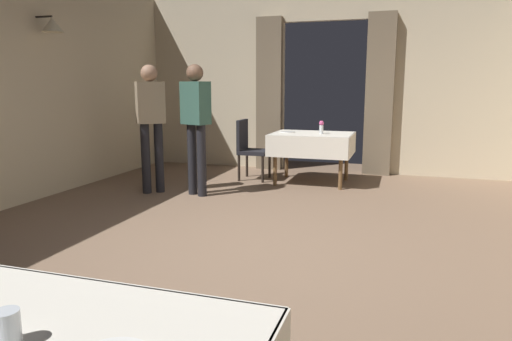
% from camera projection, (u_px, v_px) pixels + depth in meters
% --- Properties ---
extents(ground, '(10.08, 10.08, 0.00)m').
position_uv_depth(ground, '(243.00, 250.00, 4.12)').
color(ground, '#7A604C').
extents(wall_back, '(6.40, 0.27, 3.00)m').
position_uv_depth(wall_back, '(324.00, 81.00, 7.77)').
color(wall_back, beige).
rests_on(wall_back, ground).
extents(dining_table_mid, '(1.19, 0.94, 0.75)m').
position_uv_depth(dining_table_mid, '(312.00, 141.00, 6.89)').
color(dining_table_mid, brown).
rests_on(dining_table_mid, ground).
extents(chair_mid_left, '(0.44, 0.44, 0.93)m').
position_uv_depth(chair_mid_left, '(249.00, 147.00, 7.18)').
color(chair_mid_left, black).
rests_on(chair_mid_left, ground).
extents(glass_near_b, '(0.07, 0.07, 0.10)m').
position_uv_depth(glass_near_b, '(7.00, 327.00, 1.25)').
color(glass_near_b, silver).
rests_on(glass_near_b, dining_table_near).
extents(flower_vase_mid, '(0.07, 0.07, 0.19)m').
position_uv_depth(flower_vase_mid, '(321.00, 127.00, 6.77)').
color(flower_vase_mid, silver).
rests_on(flower_vase_mid, dining_table_mid).
extents(plate_mid_b, '(0.23, 0.23, 0.01)m').
position_uv_depth(plate_mid_b, '(288.00, 132.00, 7.02)').
color(plate_mid_b, white).
rests_on(plate_mid_b, dining_table_mid).
extents(person_waiter_by_doorway, '(0.42, 0.34, 1.72)m').
position_uv_depth(person_waiter_by_doorway, '(196.00, 119.00, 6.03)').
color(person_waiter_by_doorway, black).
rests_on(person_waiter_by_doorway, ground).
extents(person_diner_standing_aside, '(0.42, 0.40, 1.72)m').
position_uv_depth(person_diner_standing_aside, '(151.00, 118.00, 6.18)').
color(person_diner_standing_aside, black).
rests_on(person_diner_standing_aside, ground).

